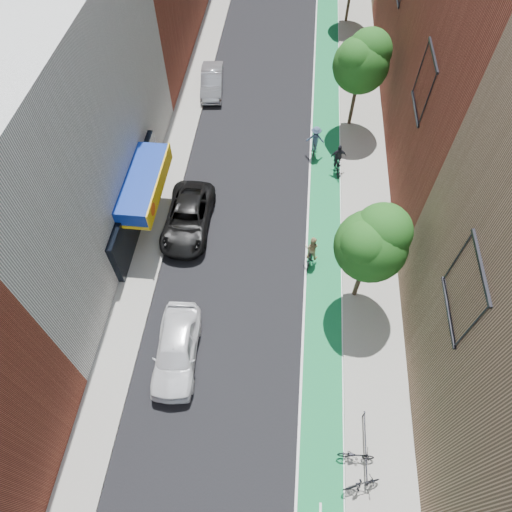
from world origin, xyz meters
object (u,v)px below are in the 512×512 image
(parked_car_black, at_px, (188,218))
(cyclist_lane_mid, at_px, (338,162))
(cyclist_lane_far, at_px, (315,142))
(parked_car_silver, at_px, (212,81))
(cyclist_lane_near, at_px, (311,252))
(parked_car_white, at_px, (176,350))

(parked_car_black, distance_m, cyclist_lane_mid, 10.27)
(parked_car_black, xyz_separation_m, cyclist_lane_far, (7.15, 6.98, 0.22))
(parked_car_black, xyz_separation_m, parked_car_silver, (-0.65, 13.30, -0.03))
(parked_car_black, relative_size, parked_car_silver, 1.24)
(parked_car_black, bearing_deg, cyclist_lane_mid, 32.50)
(cyclist_lane_near, bearing_deg, parked_car_silver, -52.12)
(parked_car_silver, xyz_separation_m, cyclist_lane_near, (7.80, -15.09, 0.09))
(parked_car_silver, bearing_deg, cyclist_lane_mid, -45.80)
(parked_car_white, distance_m, cyclist_lane_mid, 15.68)
(cyclist_lane_near, xyz_separation_m, cyclist_lane_far, (-0.00, 8.77, 0.17))
(cyclist_lane_mid, bearing_deg, parked_car_white, 52.43)
(cyclist_lane_mid, height_order, cyclist_lane_far, cyclist_lane_far)
(parked_car_black, bearing_deg, cyclist_lane_near, -14.11)
(parked_car_black, distance_m, cyclist_lane_far, 10.00)
(parked_car_silver, height_order, cyclist_lane_far, cyclist_lane_far)
(parked_car_white, distance_m, cyclist_lane_far, 16.33)
(parked_car_white, bearing_deg, parked_car_black, 93.72)
(parked_car_silver, distance_m, cyclist_lane_far, 10.04)
(parked_car_white, bearing_deg, cyclist_lane_mid, 57.61)
(parked_car_silver, bearing_deg, parked_car_black, -93.15)
(parked_car_white, height_order, parked_car_black, parked_car_white)
(parked_car_white, bearing_deg, parked_car_silver, 91.29)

